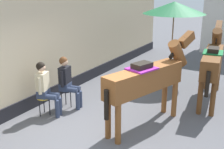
{
  "coord_description": "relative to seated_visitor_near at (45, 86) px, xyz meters",
  "views": [
    {
      "loc": [
        3.11,
        -4.77,
        3.31
      ],
      "look_at": [
        -0.4,
        1.2,
        1.05
      ],
      "focal_mm": 47.42,
      "sensor_mm": 36.0,
      "label": 1
    }
  ],
  "objects": [
    {
      "name": "ground_plane",
      "position": [
        1.77,
        2.71,
        -0.78
      ],
      "size": [
        40.0,
        40.0,
        0.0
      ],
      "primitive_type": "plane",
      "color": "#56565B"
    },
    {
      "name": "pub_facade_wall",
      "position": [
        -0.77,
        1.21,
        0.76
      ],
      "size": [
        0.34,
        14.0,
        3.4
      ],
      "color": "#CCB793",
      "rests_on": "ground_plane"
    },
    {
      "name": "seated_visitor_near",
      "position": [
        0.0,
        0.0,
        0.0
      ],
      "size": [
        0.61,
        0.48,
        1.39
      ],
      "color": "gold",
      "rests_on": "ground_plane"
    },
    {
      "name": "seated_visitor_far",
      "position": [
        0.16,
        0.67,
        0.0
      ],
      "size": [
        0.61,
        0.48,
        1.39
      ],
      "color": "black",
      "rests_on": "ground_plane"
    },
    {
      "name": "saddled_horse_near",
      "position": [
        2.39,
        0.81,
        0.38
      ],
      "size": [
        1.14,
        2.91,
        2.06
      ],
      "color": "brown",
      "rests_on": "ground_plane"
    },
    {
      "name": "saddled_horse_far",
      "position": [
        3.3,
        3.13,
        0.38
      ],
      "size": [
        0.75,
        2.98,
        2.06
      ],
      "color": "brown",
      "rests_on": "ground_plane"
    },
    {
      "name": "cafe_parasol",
      "position": [
        1.58,
        4.66,
        1.59
      ],
      "size": [
        2.1,
        2.1,
        2.58
      ],
      "color": "black",
      "rests_on": "ground_plane"
    }
  ]
}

